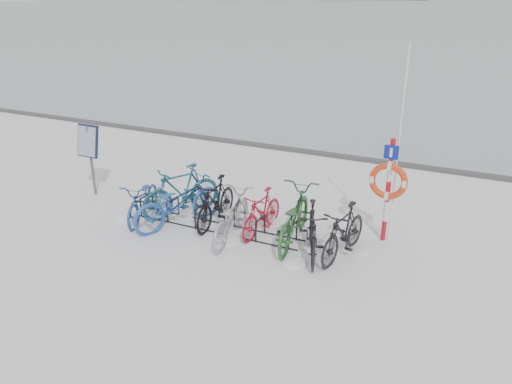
% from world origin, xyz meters
% --- Properties ---
extents(ground, '(900.00, 900.00, 0.00)m').
position_xyz_m(ground, '(0.00, 0.00, 0.00)').
color(ground, white).
rests_on(ground, ground).
extents(ice_sheet, '(400.00, 298.00, 0.02)m').
position_xyz_m(ice_sheet, '(0.00, 155.00, 0.01)').
color(ice_sheet, '#94A0A7').
rests_on(ice_sheet, ground).
extents(quay_edge, '(400.00, 0.25, 0.10)m').
position_xyz_m(quay_edge, '(0.00, 5.90, 0.05)').
color(quay_edge, '#3F3F42').
rests_on(quay_edge, ground).
extents(bike_rack, '(4.00, 0.48, 0.46)m').
position_xyz_m(bike_rack, '(0.00, 0.00, 0.18)').
color(bike_rack, black).
rests_on(bike_rack, ground).
extents(info_board, '(0.60, 0.23, 1.80)m').
position_xyz_m(info_board, '(-3.70, 0.36, 1.30)').
color(info_board, '#595B5E').
rests_on(info_board, ground).
extents(lifebuoy_station, '(0.76, 0.22, 3.93)m').
position_xyz_m(lifebuoy_station, '(3.42, 0.94, 1.32)').
color(lifebuoy_station, '#AB0D1B').
rests_on(lifebuoy_station, ground).
extents(bike_0, '(1.12, 1.91, 0.94)m').
position_xyz_m(bike_0, '(-1.71, -0.22, 0.47)').
color(bike_0, navy).
rests_on(bike_0, ground).
extents(bike_1, '(1.42, 2.00, 1.18)m').
position_xyz_m(bike_1, '(-1.06, 0.34, 0.59)').
color(bike_1, '#19515A').
rests_on(bike_1, ground).
extents(bike_2, '(1.61, 2.31, 1.15)m').
position_xyz_m(bike_2, '(-0.80, -0.19, 0.58)').
color(bike_2, '#27509E').
rests_on(bike_2, ground).
extents(bike_3, '(0.59, 1.80, 1.07)m').
position_xyz_m(bike_3, '(-0.10, 0.23, 0.53)').
color(bike_3, black).
rests_on(bike_3, ground).
extents(bike_4, '(0.90, 1.99, 1.01)m').
position_xyz_m(bike_4, '(0.52, -0.23, 0.50)').
color(bike_4, '#929499').
rests_on(bike_4, ground).
extents(bike_5, '(0.58, 1.63, 0.96)m').
position_xyz_m(bike_5, '(0.99, 0.26, 0.48)').
color(bike_5, '#A60F24').
rests_on(bike_5, ground).
extents(bike_6, '(0.99, 2.24, 1.14)m').
position_xyz_m(bike_6, '(1.74, 0.19, 0.57)').
color(bike_6, '#245328').
rests_on(bike_6, ground).
extents(bike_7, '(1.11, 1.83, 1.07)m').
position_xyz_m(bike_7, '(2.28, -0.22, 0.53)').
color(bike_7, black).
rests_on(bike_7, ground).
extents(bike_8, '(0.80, 1.82, 1.06)m').
position_xyz_m(bike_8, '(2.83, 0.02, 0.53)').
color(bike_8, black).
rests_on(bike_8, ground).
extents(snow_drifts, '(5.88, 1.99, 0.20)m').
position_xyz_m(snow_drifts, '(0.23, -0.11, 0.00)').
color(snow_drifts, white).
rests_on(snow_drifts, ground).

